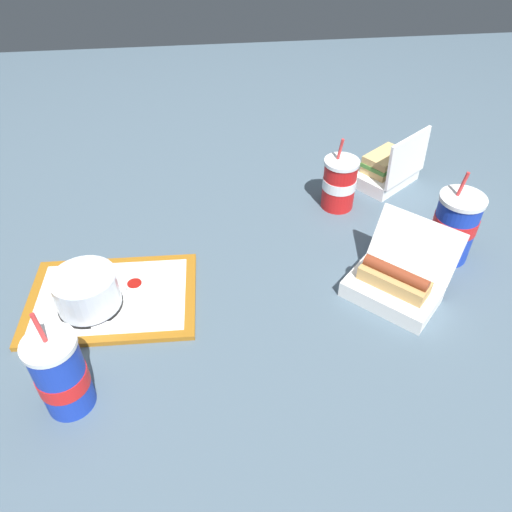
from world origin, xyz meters
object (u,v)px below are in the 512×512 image
object	(u,v)px
ketchup_cup	(135,287)
cake_container	(87,292)
plastic_fork	(118,323)
clamshell_sandwich_corner	(386,169)
food_tray	(112,298)
soda_cup_front	(454,226)
soda_cup_center	(339,183)
clamshell_hotdog_center	(395,283)
soda_cup_left	(61,374)

from	to	relation	value
ketchup_cup	cake_container	bearing A→B (deg)	18.53
plastic_fork	clamshell_sandwich_corner	xyz separation A→B (m)	(-0.73, -0.48, 0.03)
ketchup_cup	plastic_fork	xyz separation A→B (m)	(0.03, 0.09, -0.01)
food_tray	soda_cup_front	xyz separation A→B (m)	(-0.80, -0.06, 0.08)
ketchup_cup	plastic_fork	size ratio (longest dim) A/B	0.36
food_tray	cake_container	bearing A→B (deg)	28.47
food_tray	soda_cup_center	distance (m)	0.66
clamshell_hotdog_center	soda_cup_center	xyz separation A→B (m)	(0.04, -0.36, 0.03)
soda_cup_front	soda_cup_center	xyz separation A→B (m)	(0.22, -0.24, -0.02)
soda_cup_front	soda_cup_center	distance (m)	0.32
food_tray	ketchup_cup	size ratio (longest dim) A/B	9.48
cake_container	clamshell_hotdog_center	world-z (taller)	clamshell_hotdog_center
food_tray	soda_cup_center	world-z (taller)	soda_cup_center
ketchup_cup	soda_cup_front	xyz separation A→B (m)	(-0.75, -0.05, 0.06)
food_tray	plastic_fork	size ratio (longest dim) A/B	3.45
cake_container	clamshell_sandwich_corner	world-z (taller)	clamshell_sandwich_corner
clamshell_hotdog_center	cake_container	bearing A→B (deg)	-3.17
soda_cup_left	soda_cup_front	bearing A→B (deg)	-159.62
food_tray	cake_container	size ratio (longest dim) A/B	2.73
food_tray	plastic_fork	bearing A→B (deg)	104.99
soda_cup_center	soda_cup_front	bearing A→B (deg)	132.14
soda_cup_front	soda_cup_left	size ratio (longest dim) A/B	1.01
ketchup_cup	plastic_fork	distance (m)	0.10
plastic_fork	soda_cup_left	world-z (taller)	soda_cup_left
cake_container	clamshell_sandwich_corner	xyz separation A→B (m)	(-0.79, -0.42, -0.01)
food_tray	soda_cup_center	size ratio (longest dim) A/B	1.87
clamshell_hotdog_center	soda_cup_left	world-z (taller)	soda_cup_left
plastic_fork	clamshell_hotdog_center	size ratio (longest dim) A/B	0.41
ketchup_cup	clamshell_hotdog_center	distance (m)	0.58
plastic_fork	soda_cup_center	distance (m)	0.68
clamshell_sandwich_corner	food_tray	bearing A→B (deg)	27.88
cake_container	soda_cup_left	xyz separation A→B (m)	(0.01, 0.23, 0.03)
plastic_fork	soda_cup_left	xyz separation A→B (m)	(0.07, 0.17, 0.07)
cake_container	soda_cup_center	bearing A→B (deg)	-152.85
plastic_fork	soda_cup_center	world-z (taller)	soda_cup_center
clamshell_sandwich_corner	soda_cup_left	xyz separation A→B (m)	(0.80, 0.65, 0.04)
cake_container	soda_cup_center	size ratio (longest dim) A/B	0.68
clamshell_hotdog_center	plastic_fork	bearing A→B (deg)	2.34
ketchup_cup	soda_cup_front	bearing A→B (deg)	-176.10
soda_cup_center	ketchup_cup	bearing A→B (deg)	28.57
clamshell_hotdog_center	soda_cup_left	xyz separation A→B (m)	(0.67, 0.20, 0.04)
soda_cup_center	clamshell_hotdog_center	bearing A→B (deg)	96.48
soda_cup_center	soda_cup_left	distance (m)	0.84
soda_cup_front	clamshell_hotdog_center	bearing A→B (deg)	34.36
clamshell_hotdog_center	soda_cup_left	distance (m)	0.70
food_tray	plastic_fork	xyz separation A→B (m)	(-0.02, 0.08, 0.01)
food_tray	cake_container	world-z (taller)	cake_container
soda_cup_front	soda_cup_left	xyz separation A→B (m)	(0.85, 0.32, -0.01)
clamshell_sandwich_corner	ketchup_cup	bearing A→B (deg)	29.08
cake_container	clamshell_hotdog_center	bearing A→B (deg)	176.83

